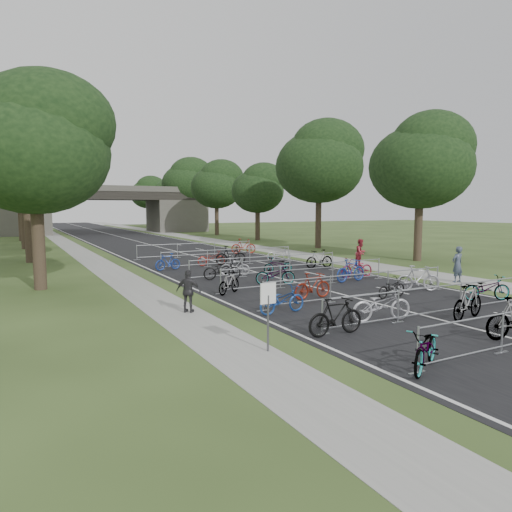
# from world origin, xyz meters

# --- Properties ---
(road) EXTENTS (11.00, 140.00, 0.01)m
(road) POSITION_xyz_m (0.00, 50.00, 0.01)
(road) COLOR black
(road) RESTS_ON ground
(sidewalk_right) EXTENTS (3.00, 140.00, 0.01)m
(sidewalk_right) POSITION_xyz_m (8.00, 50.00, 0.01)
(sidewalk_right) COLOR gray
(sidewalk_right) RESTS_ON ground
(sidewalk_left) EXTENTS (2.00, 140.00, 0.01)m
(sidewalk_left) POSITION_xyz_m (-7.50, 50.00, 0.01)
(sidewalk_left) COLOR gray
(sidewalk_left) RESTS_ON ground
(lane_markings) EXTENTS (0.12, 140.00, 0.00)m
(lane_markings) POSITION_xyz_m (0.00, 50.00, 0.00)
(lane_markings) COLOR silver
(lane_markings) RESTS_ON ground
(overpass_bridge) EXTENTS (31.00, 8.00, 7.05)m
(overpass_bridge) POSITION_xyz_m (0.00, 65.00, 3.53)
(overpass_bridge) COLOR #4D4B45
(overpass_bridge) RESTS_ON ground
(park_sign) EXTENTS (0.45, 0.06, 1.83)m
(park_sign) POSITION_xyz_m (-6.80, 3.00, 1.27)
(park_sign) COLOR #4C4C51
(park_sign) RESTS_ON ground
(tree_left_0) EXTENTS (6.72, 6.72, 10.25)m
(tree_left_0) POSITION_xyz_m (-11.39, 15.93, 6.49)
(tree_left_0) COLOR #33261C
(tree_left_0) RESTS_ON ground
(tree_right_0) EXTENTS (7.17, 7.17, 10.93)m
(tree_right_0) POSITION_xyz_m (13.11, 15.93, 6.92)
(tree_right_0) COLOR #33261C
(tree_right_0) RESTS_ON ground
(tree_left_1) EXTENTS (7.56, 7.56, 11.53)m
(tree_left_1) POSITION_xyz_m (-11.39, 27.93, 7.30)
(tree_left_1) COLOR #33261C
(tree_left_1) RESTS_ON ground
(tree_right_1) EXTENTS (8.18, 8.18, 12.47)m
(tree_right_1) POSITION_xyz_m (13.11, 27.93, 7.90)
(tree_right_1) COLOR #33261C
(tree_right_1) RESTS_ON ground
(tree_left_2) EXTENTS (8.40, 8.40, 12.81)m
(tree_left_2) POSITION_xyz_m (-11.39, 39.93, 8.12)
(tree_left_2) COLOR #33261C
(tree_left_2) RESTS_ON ground
(tree_right_2) EXTENTS (6.16, 6.16, 9.39)m
(tree_right_2) POSITION_xyz_m (13.11, 39.93, 5.95)
(tree_right_2) COLOR #33261C
(tree_right_2) RESTS_ON ground
(tree_left_3) EXTENTS (6.72, 6.72, 10.25)m
(tree_left_3) POSITION_xyz_m (-11.39, 51.93, 6.49)
(tree_left_3) COLOR #33261C
(tree_left_3) RESTS_ON ground
(tree_right_3) EXTENTS (7.17, 7.17, 10.93)m
(tree_right_3) POSITION_xyz_m (13.11, 51.93, 6.92)
(tree_right_3) COLOR #33261C
(tree_right_3) RESTS_ON ground
(tree_left_4) EXTENTS (7.56, 7.56, 11.53)m
(tree_left_4) POSITION_xyz_m (-11.39, 63.93, 7.30)
(tree_left_4) COLOR #33261C
(tree_left_4) RESTS_ON ground
(tree_right_4) EXTENTS (8.18, 8.18, 12.47)m
(tree_right_4) POSITION_xyz_m (13.11, 63.93, 7.90)
(tree_right_4) COLOR #33261C
(tree_right_4) RESTS_ON ground
(tree_left_5) EXTENTS (8.40, 8.40, 12.81)m
(tree_left_5) POSITION_xyz_m (-11.39, 75.93, 8.12)
(tree_left_5) COLOR #33261C
(tree_left_5) RESTS_ON ground
(tree_right_5) EXTENTS (6.16, 6.16, 9.39)m
(tree_right_5) POSITION_xyz_m (13.11, 75.93, 5.95)
(tree_right_5) COLOR #33261C
(tree_right_5) RESTS_ON ground
(tree_left_6) EXTENTS (6.72, 6.72, 10.25)m
(tree_left_6) POSITION_xyz_m (-11.39, 87.93, 6.49)
(tree_left_6) COLOR #33261C
(tree_left_6) RESTS_ON ground
(tree_right_6) EXTENTS (7.17, 7.17, 10.93)m
(tree_right_6) POSITION_xyz_m (13.11, 87.93, 6.92)
(tree_right_6) COLOR #33261C
(tree_right_6) RESTS_ON ground
(barrier_row_1) EXTENTS (9.70, 0.08, 1.10)m
(barrier_row_1) POSITION_xyz_m (0.00, 3.60, 0.55)
(barrier_row_1) COLOR #A6A9AE
(barrier_row_1) RESTS_ON ground
(barrier_row_2) EXTENTS (9.70, 0.08, 1.10)m
(barrier_row_2) POSITION_xyz_m (0.00, 7.20, 0.55)
(barrier_row_2) COLOR #A6A9AE
(barrier_row_2) RESTS_ON ground
(barrier_row_3) EXTENTS (9.70, 0.08, 1.10)m
(barrier_row_3) POSITION_xyz_m (0.00, 11.00, 0.55)
(barrier_row_3) COLOR #A6A9AE
(barrier_row_3) RESTS_ON ground
(barrier_row_4) EXTENTS (9.70, 0.08, 1.10)m
(barrier_row_4) POSITION_xyz_m (0.00, 15.00, 0.55)
(barrier_row_4) COLOR #A6A9AE
(barrier_row_4) RESTS_ON ground
(barrier_row_5) EXTENTS (9.70, 0.08, 1.10)m
(barrier_row_5) POSITION_xyz_m (0.00, 20.00, 0.55)
(barrier_row_5) COLOR #A6A9AE
(barrier_row_5) RESTS_ON ground
(barrier_row_6) EXTENTS (9.70, 0.08, 1.10)m
(barrier_row_6) POSITION_xyz_m (0.00, 26.00, 0.55)
(barrier_row_6) COLOR #A6A9AE
(barrier_row_6) RESTS_ON ground
(bike_0) EXTENTS (2.01, 1.52, 1.01)m
(bike_0) POSITION_xyz_m (-4.28, 0.04, 0.51)
(bike_0) COLOR #A6A9AE
(bike_0) RESTS_ON ground
(bike_4) EXTENTS (1.91, 0.60, 1.14)m
(bike_4) POSITION_xyz_m (-4.30, 3.35, 0.57)
(bike_4) COLOR black
(bike_4) RESTS_ON ground
(bike_5) EXTENTS (2.23, 1.18, 1.11)m
(bike_5) POSITION_xyz_m (-1.89, 4.00, 0.56)
(bike_5) COLOR #B2B2BA
(bike_5) RESTS_ON ground
(bike_6) EXTENTS (2.07, 0.97, 1.20)m
(bike_6) POSITION_xyz_m (0.81, 2.76, 0.60)
(bike_6) COLOR #A6A9AE
(bike_6) RESTS_ON ground
(bike_7) EXTENTS (2.06, 1.40, 1.02)m
(bike_7) POSITION_xyz_m (4.30, 4.51, 0.51)
(bike_7) COLOR #A6A9AE
(bike_7) RESTS_ON ground
(bike_8) EXTENTS (1.93, 0.77, 0.99)m
(bike_8) POSITION_xyz_m (-4.21, 6.51, 0.50)
(bike_8) COLOR #1A4192
(bike_8) RESTS_ON ground
(bike_9) EXTENTS (1.86, 0.62, 1.10)m
(bike_9) POSITION_xyz_m (-1.73, 8.14, 0.55)
(bike_9) COLOR maroon
(bike_9) RESTS_ON ground
(bike_10) EXTENTS (1.73, 0.80, 0.87)m
(bike_10) POSITION_xyz_m (1.30, 6.75, 0.44)
(bike_10) COLOR black
(bike_10) RESTS_ON ground
(bike_11) EXTENTS (2.00, 1.39, 1.18)m
(bike_11) POSITION_xyz_m (3.47, 7.30, 0.59)
(bike_11) COLOR #9C9CA3
(bike_11) RESTS_ON ground
(bike_12) EXTENTS (1.61, 1.25, 0.97)m
(bike_12) POSITION_xyz_m (-4.30, 10.77, 0.49)
(bike_12) COLOR #A6A9AE
(bike_12) RESTS_ON ground
(bike_13) EXTENTS (2.06, 1.33, 1.02)m
(bike_13) POSITION_xyz_m (-1.27, 11.93, 0.51)
(bike_13) COLOR #A6A9AE
(bike_13) RESTS_ON ground
(bike_14) EXTENTS (1.99, 0.73, 1.17)m
(bike_14) POSITION_xyz_m (2.56, 10.85, 0.58)
(bike_14) COLOR navy
(bike_14) RESTS_ON ground
(bike_15) EXTENTS (2.05, 0.79, 1.06)m
(bike_15) POSITION_xyz_m (3.77, 11.77, 0.53)
(bike_15) COLOR maroon
(bike_15) RESTS_ON ground
(bike_16) EXTENTS (2.09, 1.15, 1.04)m
(bike_16) POSITION_xyz_m (-2.92, 14.59, 0.52)
(bike_16) COLOR black
(bike_16) RESTS_ON ground
(bike_17) EXTENTS (1.70, 1.16, 1.00)m
(bike_17) POSITION_xyz_m (-1.71, 15.59, 0.50)
(bike_17) COLOR #98999F
(bike_17) RESTS_ON ground
(bike_18) EXTENTS (1.85, 0.69, 0.97)m
(bike_18) POSITION_xyz_m (0.80, 15.08, 0.48)
(bike_18) COLOR #A6A9AE
(bike_18) RESTS_ON ground
(bike_19) EXTENTS (1.95, 0.61, 1.16)m
(bike_19) POSITION_xyz_m (4.30, 15.92, 0.58)
(bike_19) COLOR #A6A9AE
(bike_19) RESTS_ON ground
(bike_20) EXTENTS (1.75, 0.81, 1.02)m
(bike_20) POSITION_xyz_m (-4.30, 19.56, 0.51)
(bike_20) COLOR navy
(bike_20) RESTS_ON ground
(bike_21) EXTENTS (1.92, 0.84, 0.98)m
(bike_21) POSITION_xyz_m (-1.12, 20.34, 0.49)
(bike_21) COLOR maroon
(bike_21) RESTS_ON ground
(bike_22) EXTENTS (2.15, 0.80, 1.26)m
(bike_22) POSITION_xyz_m (0.16, 20.09, 0.63)
(bike_22) COLOR black
(bike_22) RESTS_ON ground
(bike_23) EXTENTS (1.90, 0.95, 0.96)m
(bike_23) POSITION_xyz_m (4.30, 20.77, 0.48)
(bike_23) COLOR #A9A9B1
(bike_23) RESTS_ON ground
(bike_27) EXTENTS (2.15, 1.07, 1.24)m
(bike_27) POSITION_xyz_m (4.30, 26.43, 0.62)
(bike_27) COLOR maroon
(bike_27) RESTS_ON ground
(pedestrian_a) EXTENTS (0.67, 0.45, 1.83)m
(pedestrian_a) POSITION_xyz_m (7.21, 8.18, 0.91)
(pedestrian_a) COLOR #374152
(pedestrian_a) RESTS_ON ground
(pedestrian_b) EXTENTS (0.98, 0.84, 1.76)m
(pedestrian_b) POSITION_xyz_m (7.26, 15.47, 0.88)
(pedestrian_b) COLOR maroon
(pedestrian_b) RESTS_ON ground
(pedestrian_c) EXTENTS (0.95, 0.87, 1.56)m
(pedestrian_c) POSITION_xyz_m (-7.08, 8.24, 0.78)
(pedestrian_c) COLOR #2C2B2E
(pedestrian_c) RESTS_ON ground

